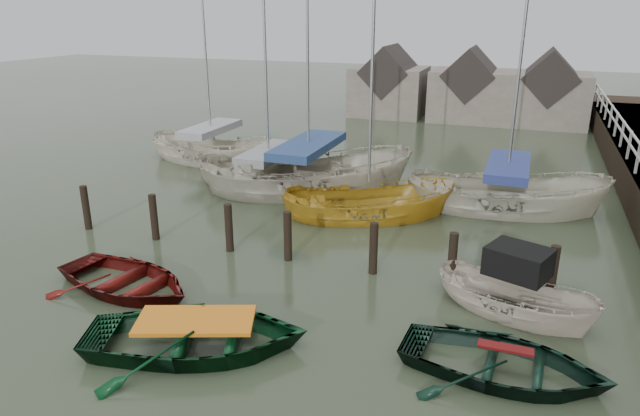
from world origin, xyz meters
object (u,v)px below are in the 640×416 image
at_px(sailboat_c, 368,216).
at_px(sailboat_e, 213,160).
at_px(sailboat_a, 269,188).
at_px(sailboat_d, 504,208).
at_px(sailboat_b, 309,190).
at_px(motorboat, 513,308).
at_px(rowboat_green, 198,350).
at_px(rowboat_dkgreen, 502,375).
at_px(rowboat_red, 127,290).

bearing_deg(sailboat_c, sailboat_e, 38.85).
relative_size(sailboat_a, sailboat_d, 0.90).
bearing_deg(sailboat_b, sailboat_e, 40.11).
distance_m(sailboat_b, sailboat_d, 7.04).
bearing_deg(sailboat_b, motorboat, -156.60).
distance_m(rowboat_green, sailboat_a, 10.83).
bearing_deg(rowboat_green, rowboat_dkgreen, -98.59).
relative_size(rowboat_dkgreen, sailboat_c, 0.37).
distance_m(sailboat_a, sailboat_e, 5.08).
distance_m(sailboat_d, sailboat_e, 12.91).
distance_m(sailboat_a, sailboat_b, 1.53).
bearing_deg(motorboat, sailboat_b, 69.30).
bearing_deg(sailboat_d, rowboat_green, 148.00).
xyz_separation_m(motorboat, sailboat_a, (-9.14, 6.61, -0.06)).
relative_size(sailboat_c, sailboat_e, 0.96).
height_order(sailboat_a, sailboat_c, sailboat_c).
bearing_deg(sailboat_d, sailboat_e, 73.78).
relative_size(rowboat_red, sailboat_c, 0.37).
bearing_deg(motorboat, rowboat_red, 124.26).
height_order(motorboat, sailboat_a, sailboat_a).
height_order(sailboat_c, sailboat_d, sailboat_d).
distance_m(rowboat_green, sailboat_d, 12.20).
distance_m(rowboat_green, rowboat_dkgreen, 5.98).
relative_size(rowboat_red, sailboat_d, 0.34).
xyz_separation_m(sailboat_a, sailboat_b, (1.52, 0.23, -0.00)).
bearing_deg(sailboat_a, sailboat_c, -106.86).
xyz_separation_m(sailboat_c, sailboat_e, (-8.51, 4.51, 0.05)).
bearing_deg(rowboat_red, rowboat_green, -107.82).
height_order(rowboat_dkgreen, motorboat, motorboat).
xyz_separation_m(sailboat_a, sailboat_c, (4.34, -1.61, -0.05)).
bearing_deg(rowboat_red, motorboat, -65.97).
distance_m(motorboat, sailboat_b, 10.23).
bearing_deg(rowboat_green, sailboat_b, -11.43).
bearing_deg(rowboat_dkgreen, sailboat_c, 35.45).
height_order(sailboat_b, sailboat_d, sailboat_b).
relative_size(sailboat_a, sailboat_b, 0.85).
relative_size(rowboat_red, rowboat_green, 0.87).
bearing_deg(sailboat_a, rowboat_red, -175.30).
distance_m(rowboat_green, sailboat_c, 8.81).
distance_m(sailboat_b, sailboat_c, 3.37).
bearing_deg(sailboat_d, rowboat_dkgreen, 176.94).
xyz_separation_m(sailboat_c, sailboat_d, (4.20, 2.24, 0.05)).
bearing_deg(sailboat_d, sailboat_c, 112.00).
relative_size(motorboat, sailboat_e, 0.37).
bearing_deg(sailboat_a, sailboat_d, -82.29).
bearing_deg(sailboat_e, sailboat_b, -106.20).
height_order(rowboat_green, sailboat_a, sailboat_a).
distance_m(motorboat, sailboat_c, 6.93).
height_order(sailboat_a, sailboat_b, sailboat_b).
bearing_deg(rowboat_green, sailboat_c, -27.91).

